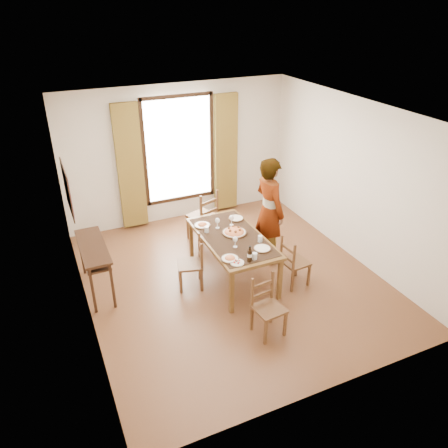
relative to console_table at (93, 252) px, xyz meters
name	(u,v)px	position (x,y,z in m)	size (l,w,h in m)	color
ground	(232,279)	(2.03, -0.60, -0.68)	(5.00, 5.00, 0.00)	#523019
room_shell	(229,189)	(2.03, -0.47, 0.86)	(4.60, 5.10, 2.74)	beige
console_table	(93,252)	(0.00, 0.00, 0.00)	(0.38, 1.20, 0.80)	#331B11
dining_table	(232,240)	(2.06, -0.54, 0.01)	(0.92, 1.78, 0.76)	brown
chair_west	(192,265)	(1.38, -0.52, -0.29)	(0.46, 0.46, 0.85)	brown
chair_north	(203,217)	(2.09, 0.78, -0.21)	(0.57, 0.57, 1.01)	brown
chair_south	(268,308)	(1.94, -1.93, -0.29)	(0.42, 0.42, 0.85)	brown
chair_east	(294,263)	(2.85, -1.12, -0.29)	(0.41, 0.41, 0.85)	brown
man	(269,211)	(2.85, -0.29, 0.24)	(0.50, 0.71, 1.85)	#9C9EA4
plate_sw	(230,258)	(1.75, -1.12, 0.10)	(0.27, 0.27, 0.05)	silver
plate_se	(262,248)	(2.30, -1.07, 0.10)	(0.27, 0.27, 0.05)	silver
plate_nw	(202,224)	(1.76, -0.01, 0.10)	(0.27, 0.27, 0.05)	silver
plate_ne	(236,217)	(2.37, -0.02, 0.10)	(0.27, 0.27, 0.05)	silver
pasta_platter	(234,231)	(2.13, -0.46, 0.12)	(0.40, 0.40, 0.10)	red
caprese_plate	(237,262)	(1.80, -1.26, 0.09)	(0.20, 0.20, 0.04)	silver
wine_glass_a	(235,242)	(1.96, -0.85, 0.16)	(0.08, 0.08, 0.18)	white
wine_glass_b	(232,220)	(2.21, -0.19, 0.16)	(0.08, 0.08, 0.18)	white
wine_glass_c	(217,223)	(1.96, -0.19, 0.16)	(0.08, 0.08, 0.18)	white
tumbler_a	(260,239)	(2.38, -0.85, 0.12)	(0.07, 0.07, 0.10)	silver
tumbler_b	(207,229)	(1.75, -0.25, 0.12)	(0.07, 0.07, 0.10)	silver
tumbler_c	(255,256)	(2.07, -1.27, 0.12)	(0.07, 0.07, 0.10)	silver
wine_bottle	(250,254)	(1.98, -1.28, 0.20)	(0.07, 0.07, 0.25)	black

